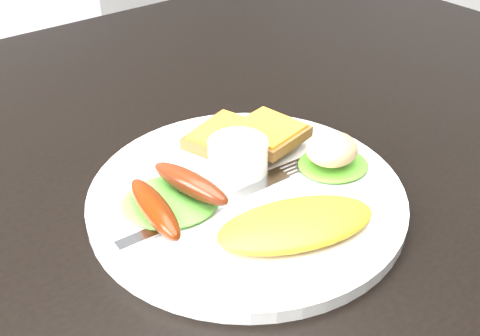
# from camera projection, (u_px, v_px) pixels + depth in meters

# --- Properties ---
(dining_table) EXTENTS (1.20, 0.80, 0.04)m
(dining_table) POSITION_uv_depth(u_px,v_px,m) (198.00, 139.00, 0.66)
(dining_table) COLOR black
(dining_table) RESTS_ON ground
(dining_chair) EXTENTS (0.48, 0.48, 0.04)m
(dining_chair) POSITION_uv_depth(u_px,v_px,m) (63.00, 72.00, 1.46)
(dining_chair) COLOR tan
(dining_chair) RESTS_ON ground
(plate) EXTENTS (0.29, 0.29, 0.01)m
(plate) POSITION_uv_depth(u_px,v_px,m) (247.00, 196.00, 0.52)
(plate) COLOR white
(plate) RESTS_ON dining_table
(lettuce_left) EXTENTS (0.11, 0.11, 0.01)m
(lettuce_left) POSITION_uv_depth(u_px,v_px,m) (171.00, 201.00, 0.50)
(lettuce_left) COLOR green
(lettuce_left) RESTS_ON plate
(lettuce_right) EXTENTS (0.09, 0.08, 0.01)m
(lettuce_right) POSITION_uv_depth(u_px,v_px,m) (333.00, 164.00, 0.55)
(lettuce_right) COLOR #4A952E
(lettuce_right) RESTS_ON plate
(omelette) EXTENTS (0.15, 0.11, 0.02)m
(omelette) POSITION_uv_depth(u_px,v_px,m) (296.00, 224.00, 0.47)
(omelette) COLOR orange
(omelette) RESTS_ON plate
(sausage_a) EXTENTS (0.03, 0.09, 0.02)m
(sausage_a) POSITION_uv_depth(u_px,v_px,m) (155.00, 208.00, 0.47)
(sausage_a) COLOR #5E1F03
(sausage_a) RESTS_ON lettuce_left
(sausage_b) EXTENTS (0.04, 0.09, 0.02)m
(sausage_b) POSITION_uv_depth(u_px,v_px,m) (190.00, 183.00, 0.49)
(sausage_b) COLOR #651E0B
(sausage_b) RESTS_ON lettuce_left
(ramekin) EXTENTS (0.07, 0.07, 0.03)m
(ramekin) POSITION_uv_depth(u_px,v_px,m) (238.00, 157.00, 0.53)
(ramekin) COLOR white
(ramekin) RESTS_ON plate
(toast_a) EXTENTS (0.10, 0.10, 0.01)m
(toast_a) POSITION_uv_depth(u_px,v_px,m) (232.00, 139.00, 0.58)
(toast_a) COLOR brown
(toast_a) RESTS_ON plate
(toast_b) EXTENTS (0.08, 0.08, 0.01)m
(toast_b) POSITION_uv_depth(u_px,v_px,m) (268.00, 133.00, 0.57)
(toast_b) COLOR brown
(toast_b) RESTS_ON toast_a
(potato_salad) EXTENTS (0.06, 0.05, 0.03)m
(potato_salad) POSITION_uv_depth(u_px,v_px,m) (332.00, 149.00, 0.53)
(potato_salad) COLOR beige
(potato_salad) RESTS_ON lettuce_right
(fork) EXTENTS (0.15, 0.02, 0.00)m
(fork) POSITION_uv_depth(u_px,v_px,m) (197.00, 214.00, 0.49)
(fork) COLOR #ADAFB7
(fork) RESTS_ON plate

